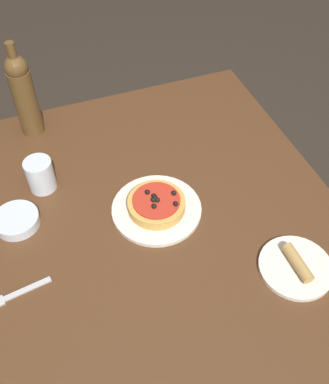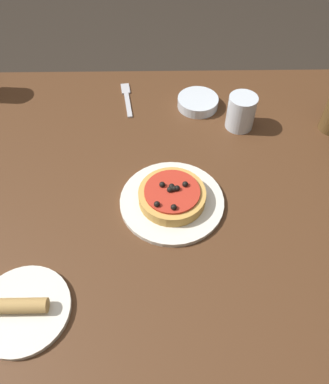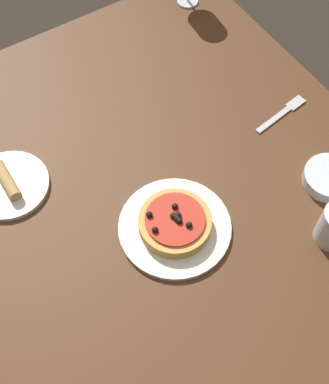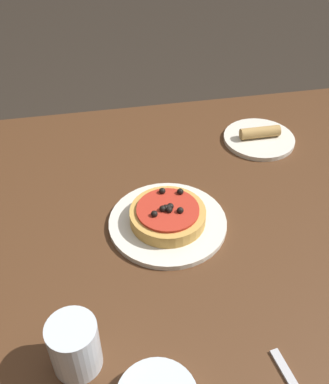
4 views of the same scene
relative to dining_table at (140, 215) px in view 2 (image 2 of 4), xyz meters
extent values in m
plane|color=#2D261E|center=(0.00, 0.00, -0.68)|extent=(14.00, 14.00, 0.00)
cube|color=#4C2D19|center=(0.00, 0.00, 0.07)|extent=(1.26, 1.05, 0.03)
cylinder|color=#4C2D19|center=(0.57, 0.46, -0.31)|extent=(0.06, 0.06, 0.74)
cylinder|color=#4C2D19|center=(-0.57, 0.46, -0.31)|extent=(0.06, 0.06, 0.74)
cylinder|color=silver|center=(0.08, -0.03, 0.10)|extent=(0.25, 0.25, 0.01)
cylinder|color=gold|center=(0.08, -0.03, 0.12)|extent=(0.16, 0.16, 0.03)
cylinder|color=#B72D1E|center=(0.08, -0.03, 0.13)|extent=(0.13, 0.13, 0.01)
sphere|color=black|center=(0.09, -0.03, 0.14)|extent=(0.01, 0.01, 0.01)
sphere|color=black|center=(0.08, -0.03, 0.14)|extent=(0.01, 0.01, 0.01)
sphere|color=black|center=(0.08, -0.02, 0.14)|extent=(0.01, 0.01, 0.01)
sphere|color=black|center=(0.11, -0.02, 0.14)|extent=(0.01, 0.01, 0.01)
sphere|color=black|center=(0.08, -0.03, 0.14)|extent=(0.01, 0.01, 0.01)
sphere|color=black|center=(0.05, -0.07, 0.14)|extent=(0.01, 0.01, 0.01)
sphere|color=black|center=(0.08, -0.08, 0.14)|extent=(0.01, 0.01, 0.01)
sphere|color=black|center=(0.06, -0.02, 0.14)|extent=(0.01, 0.01, 0.01)
sphere|color=black|center=(0.09, -0.03, 0.14)|extent=(0.01, 0.01, 0.01)
cylinder|color=silver|center=(0.28, 0.25, 0.14)|extent=(0.08, 0.08, 0.10)
cylinder|color=silver|center=(0.17, 0.34, 0.10)|extent=(0.12, 0.12, 0.03)
cube|color=#B7B7BC|center=(-0.04, 0.34, 0.09)|extent=(0.03, 0.12, 0.00)
cube|color=#B7B7BC|center=(-0.05, 0.42, 0.09)|extent=(0.03, 0.05, 0.00)
cylinder|color=silver|center=(-0.21, -0.29, 0.10)|extent=(0.18, 0.18, 0.01)
cylinder|color=#B2894C|center=(-0.21, -0.29, 0.12)|extent=(0.10, 0.03, 0.03)
camera|label=1|loc=(-0.66, 0.22, 1.05)|focal=42.00mm
camera|label=2|loc=(0.06, -0.57, 0.80)|focal=35.00mm
camera|label=3|loc=(0.53, -0.34, 1.13)|focal=50.00mm
camera|label=4|loc=(0.21, 0.63, 0.76)|focal=42.00mm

